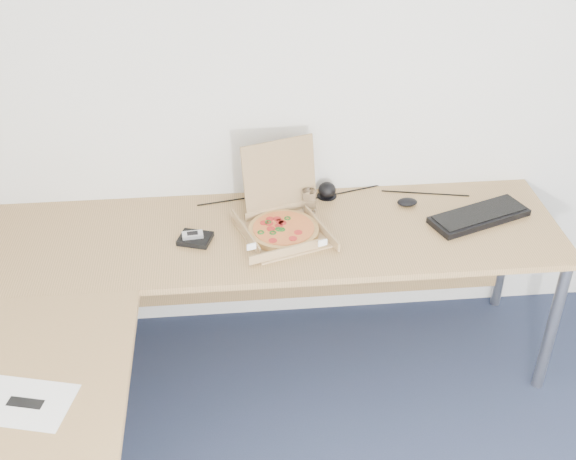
{
  "coord_description": "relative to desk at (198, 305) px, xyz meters",
  "views": [
    {
      "loc": [
        -0.68,
        -1.21,
        2.49
      ],
      "look_at": [
        -0.45,
        1.28,
        0.82
      ],
      "focal_mm": 45.52,
      "sensor_mm": 36.0,
      "label": 1
    }
  ],
  "objects": [
    {
      "name": "pizza_box",
      "position": [
        0.36,
        0.43,
        0.07
      ],
      "size": [
        0.34,
        0.39,
        0.34
      ],
      "rotation": [
        0.0,
        0.0,
        0.32
      ],
      "color": "tan",
      "rests_on": "desk"
    },
    {
      "name": "cable_bundle",
      "position": [
        0.6,
        0.71,
        0.03
      ],
      "size": [
        0.61,
        0.13,
        0.01
      ],
      "primitive_type": null,
      "rotation": [
        0.0,
        0.0,
        0.14
      ],
      "color": "black",
      "rests_on": "desk"
    },
    {
      "name": "keyboard",
      "position": [
        1.24,
        0.45,
        0.04
      ],
      "size": [
        0.48,
        0.31,
        0.03
      ],
      "primitive_type": "cube",
      "rotation": [
        0.0,
        0.0,
        0.36
      ],
      "color": "black",
      "rests_on": "desk"
    },
    {
      "name": "wallet",
      "position": [
        -0.01,
        0.39,
        0.04
      ],
      "size": [
        0.16,
        0.15,
        0.02
      ],
      "primitive_type": "cube",
      "rotation": [
        0.0,
        0.0,
        -0.31
      ],
      "color": "black",
      "rests_on": "desk"
    },
    {
      "name": "paper_sheet",
      "position": [
        -0.55,
        -0.48,
        0.03
      ],
      "size": [
        0.34,
        0.27,
        0.0
      ],
      "primitive_type": "cube",
      "rotation": [
        0.0,
        0.0,
        -0.25
      ],
      "color": "white",
      "rests_on": "desk"
    },
    {
      "name": "desk",
      "position": [
        0.0,
        0.0,
        0.0
      ],
      "size": [
        2.5,
        2.2,
        0.73
      ],
      "color": "#AC824D",
      "rests_on": "ground"
    },
    {
      "name": "room_shell",
      "position": [
        0.82,
        -0.97,
        0.55
      ],
      "size": [
        3.5,
        3.5,
        2.5
      ],
      "primitive_type": null,
      "color": "silver",
      "rests_on": "ground"
    },
    {
      "name": "dome_speaker",
      "position": [
        0.59,
        0.71,
        0.07
      ],
      "size": [
        0.09,
        0.09,
        0.08
      ],
      "primitive_type": "ellipsoid",
      "color": "black",
      "rests_on": "desk"
    },
    {
      "name": "drinking_glass",
      "position": [
        0.49,
        0.58,
        0.09
      ],
      "size": [
        0.06,
        0.06,
        0.11
      ],
      "primitive_type": "cylinder",
      "color": "white",
      "rests_on": "desk"
    },
    {
      "name": "mouse",
      "position": [
        0.95,
        0.59,
        0.05
      ],
      "size": [
        0.1,
        0.07,
        0.03
      ],
      "primitive_type": "ellipsoid",
      "rotation": [
        0.0,
        0.0,
        -0.1
      ],
      "color": "black",
      "rests_on": "desk"
    },
    {
      "name": "phone",
      "position": [
        -0.02,
        0.4,
        0.06
      ],
      "size": [
        0.09,
        0.05,
        0.02
      ],
      "primitive_type": "cube",
      "rotation": [
        0.0,
        0.0,
        0.1
      ],
      "color": "#B2B5BA",
      "rests_on": "wallet"
    }
  ]
}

